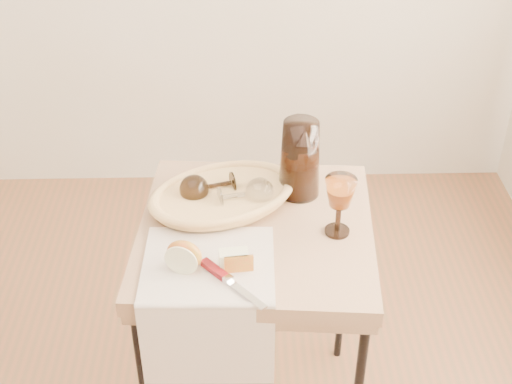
{
  "coord_description": "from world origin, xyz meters",
  "views": [
    {
      "loc": [
        0.58,
        -0.98,
        1.86
      ],
      "look_at": [
        0.61,
        0.42,
        0.87
      ],
      "focal_mm": 49.44,
      "sensor_mm": 36.0,
      "label": 1
    }
  ],
  "objects_px": {
    "table_knife": "(230,281)",
    "side_table": "(256,330)",
    "goblet_lying_a": "(211,186)",
    "wine_goblet": "(339,206)",
    "pitcher": "(300,158)",
    "bread_basket": "(223,198)",
    "apple_half": "(184,255)",
    "tea_towel": "(208,264)",
    "goblet_lying_b": "(243,194)"
  },
  "relations": [
    {
      "from": "table_knife",
      "to": "side_table",
      "type": "bearing_deg",
      "value": 122.65
    },
    {
      "from": "pitcher",
      "to": "wine_goblet",
      "type": "bearing_deg",
      "value": -60.64
    },
    {
      "from": "wine_goblet",
      "to": "pitcher",
      "type": "bearing_deg",
      "value": 115.06
    },
    {
      "from": "side_table",
      "to": "goblet_lying_b",
      "type": "xyz_separation_m",
      "value": [
        -0.03,
        0.07,
        0.43
      ]
    },
    {
      "from": "side_table",
      "to": "tea_towel",
      "type": "height_order",
      "value": "tea_towel"
    },
    {
      "from": "side_table",
      "to": "goblet_lying_a",
      "type": "bearing_deg",
      "value": 137.1
    },
    {
      "from": "side_table",
      "to": "bread_basket",
      "type": "height_order",
      "value": "bread_basket"
    },
    {
      "from": "side_table",
      "to": "wine_goblet",
      "type": "distance_m",
      "value": 0.5
    },
    {
      "from": "side_table",
      "to": "apple_half",
      "type": "distance_m",
      "value": 0.48
    },
    {
      "from": "side_table",
      "to": "apple_half",
      "type": "relative_size",
      "value": 8.77
    },
    {
      "from": "tea_towel",
      "to": "wine_goblet",
      "type": "distance_m",
      "value": 0.35
    },
    {
      "from": "bread_basket",
      "to": "wine_goblet",
      "type": "xyz_separation_m",
      "value": [
        0.29,
        -0.12,
        0.06
      ]
    },
    {
      "from": "tea_towel",
      "to": "goblet_lying_a",
      "type": "relative_size",
      "value": 2.45
    },
    {
      "from": "side_table",
      "to": "wine_goblet",
      "type": "xyz_separation_m",
      "value": [
        0.2,
        -0.03,
        0.46
      ]
    },
    {
      "from": "goblet_lying_b",
      "to": "tea_towel",
      "type": "bearing_deg",
      "value": -124.44
    },
    {
      "from": "apple_half",
      "to": "goblet_lying_a",
      "type": "bearing_deg",
      "value": 95.32
    },
    {
      "from": "pitcher",
      "to": "apple_half",
      "type": "xyz_separation_m",
      "value": [
        -0.29,
        -0.31,
        -0.06
      ]
    },
    {
      "from": "pitcher",
      "to": "apple_half",
      "type": "bearing_deg",
      "value": -128.66
    },
    {
      "from": "goblet_lying_b",
      "to": "wine_goblet",
      "type": "relative_size",
      "value": 0.76
    },
    {
      "from": "pitcher",
      "to": "apple_half",
      "type": "height_order",
      "value": "pitcher"
    },
    {
      "from": "goblet_lying_a",
      "to": "pitcher",
      "type": "height_order",
      "value": "pitcher"
    },
    {
      "from": "goblet_lying_a",
      "to": "apple_half",
      "type": "bearing_deg",
      "value": 62.32
    },
    {
      "from": "wine_goblet",
      "to": "table_knife",
      "type": "bearing_deg",
      "value": -144.35
    },
    {
      "from": "tea_towel",
      "to": "goblet_lying_b",
      "type": "xyz_separation_m",
      "value": [
        0.08,
        0.22,
        0.05
      ]
    },
    {
      "from": "pitcher",
      "to": "wine_goblet",
      "type": "height_order",
      "value": "pitcher"
    },
    {
      "from": "wine_goblet",
      "to": "apple_half",
      "type": "height_order",
      "value": "wine_goblet"
    },
    {
      "from": "tea_towel",
      "to": "bread_basket",
      "type": "distance_m",
      "value": 0.24
    },
    {
      "from": "side_table",
      "to": "pitcher",
      "type": "xyz_separation_m",
      "value": [
        0.12,
        0.15,
        0.49
      ]
    },
    {
      "from": "table_knife",
      "to": "apple_half",
      "type": "bearing_deg",
      "value": -160.44
    },
    {
      "from": "goblet_lying_a",
      "to": "table_knife",
      "type": "bearing_deg",
      "value": 82.63
    },
    {
      "from": "wine_goblet",
      "to": "side_table",
      "type": "bearing_deg",
      "value": 171.5
    },
    {
      "from": "goblet_lying_b",
      "to": "wine_goblet",
      "type": "distance_m",
      "value": 0.26
    },
    {
      "from": "goblet_lying_a",
      "to": "goblet_lying_b",
      "type": "relative_size",
      "value": 1.03
    },
    {
      "from": "tea_towel",
      "to": "apple_half",
      "type": "relative_size",
      "value": 3.61
    },
    {
      "from": "goblet_lying_a",
      "to": "wine_goblet",
      "type": "distance_m",
      "value": 0.35
    },
    {
      "from": "goblet_lying_a",
      "to": "apple_half",
      "type": "distance_m",
      "value": 0.28
    },
    {
      "from": "bread_basket",
      "to": "apple_half",
      "type": "bearing_deg",
      "value": -132.6
    },
    {
      "from": "side_table",
      "to": "table_knife",
      "type": "bearing_deg",
      "value": -105.96
    },
    {
      "from": "wine_goblet",
      "to": "table_knife",
      "type": "height_order",
      "value": "wine_goblet"
    },
    {
      "from": "side_table",
      "to": "pitcher",
      "type": "height_order",
      "value": "pitcher"
    },
    {
      "from": "apple_half",
      "to": "tea_towel",
      "type": "bearing_deg",
      "value": 31.58
    },
    {
      "from": "wine_goblet",
      "to": "table_knife",
      "type": "relative_size",
      "value": 0.79
    },
    {
      "from": "pitcher",
      "to": "tea_towel",
      "type": "bearing_deg",
      "value": -124.2
    },
    {
      "from": "goblet_lying_a",
      "to": "goblet_lying_b",
      "type": "height_order",
      "value": "goblet_lying_a"
    },
    {
      "from": "table_knife",
      "to": "pitcher",
      "type": "bearing_deg",
      "value": 112.25
    },
    {
      "from": "bread_basket",
      "to": "wine_goblet",
      "type": "distance_m",
      "value": 0.32
    },
    {
      "from": "bread_basket",
      "to": "pitcher",
      "type": "xyz_separation_m",
      "value": [
        0.2,
        0.06,
        0.08
      ]
    },
    {
      "from": "bread_basket",
      "to": "apple_half",
      "type": "relative_size",
      "value": 4.1
    },
    {
      "from": "pitcher",
      "to": "wine_goblet",
      "type": "distance_m",
      "value": 0.2
    },
    {
      "from": "bread_basket",
      "to": "goblet_lying_b",
      "type": "xyz_separation_m",
      "value": [
        0.05,
        -0.02,
        0.03
      ]
    }
  ]
}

